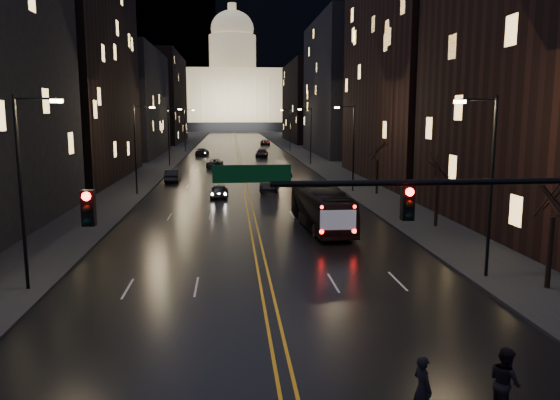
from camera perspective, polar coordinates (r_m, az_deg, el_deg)
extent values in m
plane|color=black|center=(17.31, 0.73, -19.11)|extent=(900.00, 900.00, 0.00)
cube|color=black|center=(145.41, -4.57, 5.85)|extent=(20.00, 320.00, 0.02)
cube|color=black|center=(145.93, -10.10, 5.78)|extent=(8.00, 320.00, 0.16)
cube|color=black|center=(146.23, 0.95, 5.92)|extent=(8.00, 320.00, 0.16)
cube|color=orange|center=(145.41, -4.57, 5.86)|extent=(0.62, 320.00, 0.01)
cube|color=black|center=(72.08, -21.37, 13.12)|extent=(12.00, 30.00, 28.00)
cube|color=black|center=(108.93, -15.67, 9.72)|extent=(12.00, 34.00, 20.00)
cube|color=black|center=(156.43, -12.51, 10.29)|extent=(12.00, 40.00, 24.00)
cube|color=black|center=(69.82, 14.47, 17.74)|extent=(12.00, 30.00, 38.00)
cube|color=black|center=(109.63, 6.86, 11.56)|extent=(12.00, 34.00, 26.00)
cube|color=black|center=(156.83, 3.15, 10.12)|extent=(12.00, 40.00, 22.00)
cube|color=black|center=(401.40, 0.86, 17.24)|extent=(520.00, 60.00, 130.00)
cube|color=black|center=(265.25, -4.88, 7.73)|extent=(90.00, 50.00, 4.00)
cube|color=#E4C584|center=(265.29, -4.92, 10.76)|extent=(80.00, 36.00, 24.00)
cylinder|color=beige|center=(266.63, -4.98, 15.06)|extent=(22.00, 22.00, 16.00)
ellipsoid|color=beige|center=(268.00, -5.01, 17.40)|extent=(20.00, 20.00, 17.00)
cylinder|color=#E4C584|center=(269.37, -5.04, 19.19)|extent=(4.00, 4.00, 6.00)
cylinder|color=black|center=(16.86, 19.71, 1.81)|extent=(12.00, 0.18, 0.18)
cube|color=black|center=(15.88, -19.38, -0.79)|extent=(0.35, 0.30, 1.00)
cube|color=black|center=(16.21, 13.17, -0.32)|extent=(0.35, 0.30, 1.00)
sphere|color=#FF0705|center=(15.66, -19.60, 0.36)|extent=(0.24, 0.24, 0.24)
sphere|color=#FF0705|center=(15.99, 13.42, 0.82)|extent=(0.24, 0.24, 0.24)
cube|color=#053F14|center=(15.28, -2.96, 2.76)|extent=(2.20, 0.06, 0.50)
cylinder|color=black|center=(28.38, 21.20, 1.02)|extent=(0.16, 0.16, 9.00)
cylinder|color=black|center=(27.76, 20.02, 9.83)|extent=(1.80, 0.10, 0.10)
cube|color=#FFCD99|center=(27.39, 18.28, 9.73)|extent=(0.50, 0.25, 0.15)
cylinder|color=black|center=(27.13, -25.43, 0.41)|extent=(0.16, 0.16, 9.00)
cylinder|color=black|center=(26.58, -24.22, 9.64)|extent=(1.80, 0.10, 0.10)
cube|color=#FFCD99|center=(26.31, -22.33, 9.55)|extent=(0.50, 0.25, 0.15)
cylinder|color=black|center=(56.71, 7.69, 5.29)|extent=(0.16, 0.16, 9.00)
cylinder|color=black|center=(56.40, 6.88, 9.66)|extent=(1.80, 0.10, 0.10)
cube|color=#FFCD99|center=(56.22, 5.97, 9.58)|extent=(0.50, 0.25, 0.15)
cylinder|color=black|center=(56.09, -14.89, 5.03)|extent=(0.16, 0.16, 9.00)
cylinder|color=black|center=(55.83, -14.15, 9.46)|extent=(1.80, 0.10, 0.10)
cube|color=#FFCD99|center=(55.70, -13.22, 9.39)|extent=(0.50, 0.25, 0.15)
cylinder|color=black|center=(86.18, 3.25, 6.64)|extent=(0.16, 0.16, 9.00)
cylinder|color=black|center=(85.97, 2.67, 9.50)|extent=(1.80, 0.10, 0.10)
cube|color=#FFCD99|center=(85.86, 2.07, 9.44)|extent=(0.50, 0.25, 0.15)
cylinder|color=black|center=(85.77, -11.55, 6.46)|extent=(0.16, 0.16, 9.00)
cylinder|color=black|center=(85.60, -11.03, 9.35)|extent=(1.80, 0.10, 0.10)
cube|color=#FFCD99|center=(85.52, -10.42, 9.30)|extent=(0.50, 0.25, 0.15)
cylinder|color=black|center=(115.92, 1.07, 7.28)|extent=(0.16, 0.16, 9.00)
cylinder|color=black|center=(115.77, 0.62, 9.41)|extent=(1.80, 0.10, 0.10)
cube|color=#FFCD99|center=(115.68, 0.18, 9.36)|extent=(0.50, 0.25, 0.15)
cylinder|color=black|center=(115.62, -9.92, 7.14)|extent=(0.16, 0.16, 9.00)
cylinder|color=black|center=(115.49, -9.53, 9.28)|extent=(1.80, 0.10, 0.10)
cube|color=#FFCD99|center=(115.43, -9.08, 9.25)|extent=(0.50, 0.25, 0.15)
cylinder|color=black|center=(28.13, 26.35, -5.09)|extent=(0.24, 0.24, 3.50)
cylinder|color=black|center=(40.45, 16.03, -0.41)|extent=(0.24, 0.24, 3.50)
cylinder|color=black|center=(55.51, 10.10, 2.30)|extent=(0.24, 0.24, 3.50)
imported|color=black|center=(38.90, 4.37, -0.87)|extent=(3.19, 10.66, 2.93)
imported|color=black|center=(53.17, -6.38, 0.93)|extent=(1.82, 4.08, 1.36)
imported|color=black|center=(66.35, -11.14, 2.51)|extent=(1.66, 4.64, 1.52)
imported|color=black|center=(83.29, -6.82, 3.86)|extent=(2.60, 4.99, 1.34)
imported|color=black|center=(106.37, -8.15, 5.00)|extent=(2.68, 5.34, 1.49)
imported|color=black|center=(57.44, -1.06, 1.77)|extent=(2.49, 5.37, 1.70)
imported|color=black|center=(70.49, 0.41, 3.01)|extent=(1.95, 4.21, 1.40)
imported|color=black|center=(101.36, -1.90, 4.90)|extent=(2.75, 5.50, 1.53)
imported|color=black|center=(139.44, -1.56, 6.03)|extent=(2.70, 5.38, 1.46)
imported|color=black|center=(15.87, 14.65, -18.53)|extent=(0.63, 0.77, 1.81)
imported|color=black|center=(16.70, 22.44, -17.17)|extent=(0.67, 1.03, 1.97)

